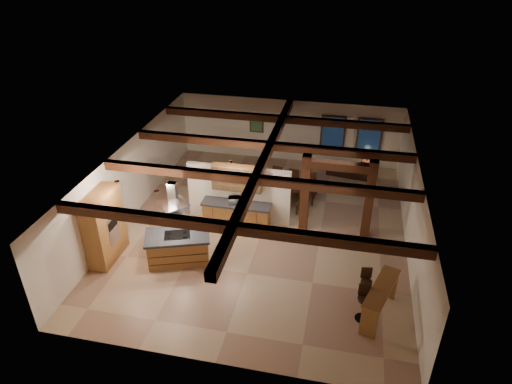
{
  "coord_description": "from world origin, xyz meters",
  "views": [
    {
      "loc": [
        2.62,
        -13.38,
        9.44
      ],
      "look_at": [
        -0.36,
        0.5,
        1.26
      ],
      "focal_mm": 32.0,
      "sensor_mm": 36.0,
      "label": 1
    }
  ],
  "objects_px": {
    "kitchen_island": "(178,247)",
    "dining_table": "(290,194)",
    "sofa": "(351,169)",
    "bar_counter": "(380,296)"
  },
  "relations": [
    {
      "from": "dining_table",
      "to": "bar_counter",
      "type": "distance_m",
      "value": 6.59
    },
    {
      "from": "kitchen_island",
      "to": "dining_table",
      "type": "relative_size",
      "value": 1.21
    },
    {
      "from": "sofa",
      "to": "bar_counter",
      "type": "bearing_deg",
      "value": 106.08
    },
    {
      "from": "dining_table",
      "to": "sofa",
      "type": "bearing_deg",
      "value": 35.02
    },
    {
      "from": "dining_table",
      "to": "sofa",
      "type": "height_order",
      "value": "dining_table"
    },
    {
      "from": "dining_table",
      "to": "bar_counter",
      "type": "relative_size",
      "value": 0.93
    },
    {
      "from": "bar_counter",
      "to": "sofa",
      "type": "bearing_deg",
      "value": 97.05
    },
    {
      "from": "kitchen_island",
      "to": "sofa",
      "type": "xyz_separation_m",
      "value": [
        5.29,
        7.27,
        -0.22
      ]
    },
    {
      "from": "dining_table",
      "to": "kitchen_island",
      "type": "bearing_deg",
      "value": -139.08
    },
    {
      "from": "kitchen_island",
      "to": "sofa",
      "type": "relative_size",
      "value": 1.14
    }
  ]
}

